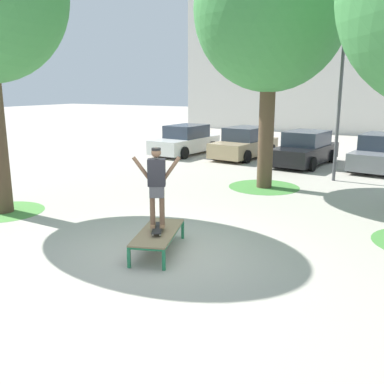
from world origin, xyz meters
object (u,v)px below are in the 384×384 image
Objects in this scene: light_post at (342,75)px; car_black at (305,149)px; skater at (157,182)px; car_grey at (382,153)px; skateboard at (158,228)px; skate_box at (158,233)px; tree_mid_back at (271,10)px; car_tan at (245,144)px; car_white at (185,141)px.

car_black is at bearing 122.71° from light_post.
skater is 0.39× the size of car_grey.
skate_box is at bearing 108.67° from skateboard.
light_post is (1.92, 2.31, -2.01)m from tree_mid_back.
car_black is (3.14, -0.53, 0.00)m from car_tan.
car_black is (-0.07, 12.20, -0.84)m from skater.
car_grey is 0.75× the size of light_post.
car_grey is at bearing 76.28° from skate_box.
skateboard is at bearing -88.95° from tree_mid_back.
car_grey is (3.07, 12.59, 0.28)m from skate_box.
skateboard is at bearing -100.87° from light_post.
skater is 12.23m from car_black.
car_tan is at bearing 104.15° from skater.
skateboard is at bearing -62.76° from car_white.
car_grey is at bearing 1.62° from car_white.
car_tan and car_black have the same top height.
car_white is (-6.35, 12.34, -0.84)m from skater.
skate_box is 10.06m from light_post.
skateboard is 0.14× the size of light_post.
car_white is (-6.22, 5.34, -5.15)m from tree_mid_back.
car_white is at bearing 117.24° from skater.
skateboard is 0.18× the size of car_black.
skater reaches higher than skate_box.
light_post reaches higher than car_grey.
skateboard is 12.21m from car_black.
skater reaches higher than car_black.
tree_mid_back reaches higher than skate_box.
light_post reaches higher than car_black.
tree_mid_back is 9.68m from car_white.
car_tan is (-3.21, 12.73, -0.84)m from skater.
skateboard is at bearing -103.68° from car_grey.
car_white reaches higher than skateboard.
skater is 0.20× the size of tree_mid_back.
tree_mid_back is 1.96× the size of car_white.
skater is 8.22m from tree_mid_back.
car_white is 3.17m from car_tan.
car_grey is (9.42, 0.27, 0.00)m from car_white.
car_white reaches higher than skate_box.
car_tan is at bearing 178.80° from car_grey.
tree_mid_back is at bearing -129.68° from light_post.
skateboard is 0.09× the size of tree_mid_back.
skateboard reaches higher than skate_box.
car_black is 0.75× the size of light_post.
tree_mid_back is (-0.12, 6.98, 5.42)m from skate_box.
car_white is 0.74× the size of light_post.
light_post is (1.79, 9.31, 2.29)m from skater.
car_tan is 1.00× the size of car_black.
car_tan is 6.82m from light_post.
car_white is 0.99× the size of car_tan.
car_black is at bearing 90.31° from skate_box.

